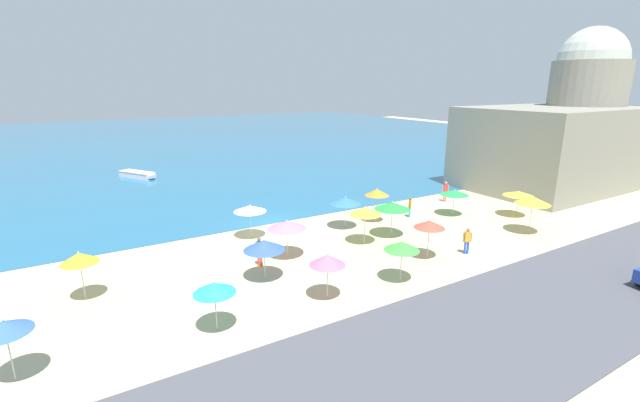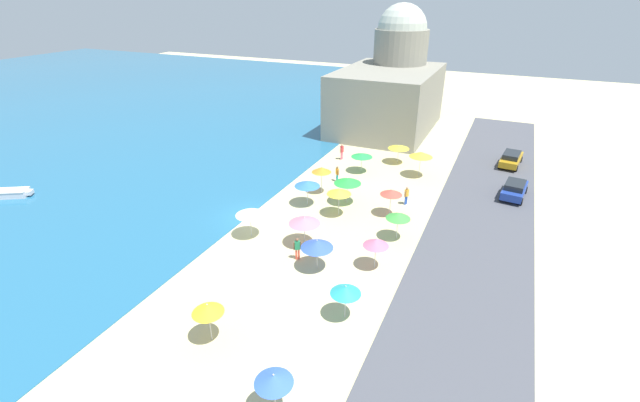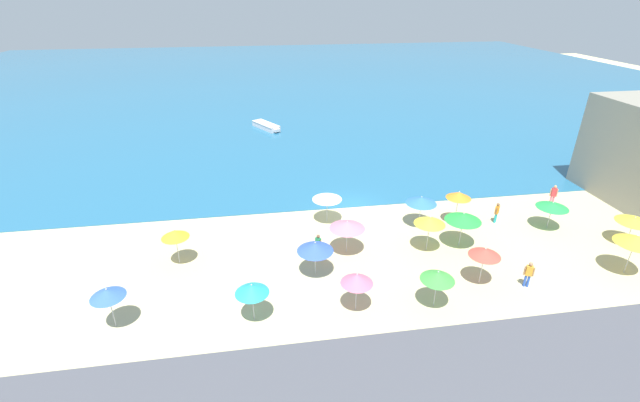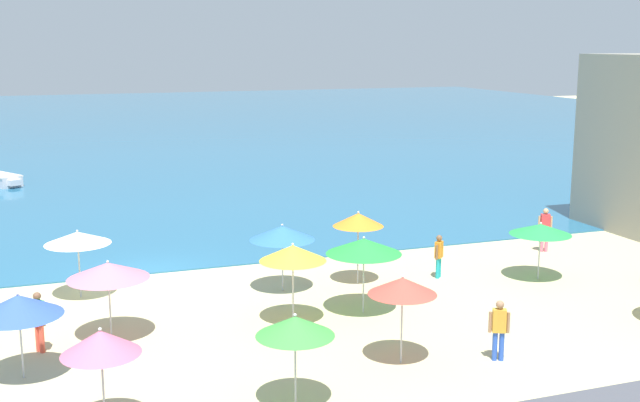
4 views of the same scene
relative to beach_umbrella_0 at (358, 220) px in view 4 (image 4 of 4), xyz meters
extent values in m
plane|color=#C9BD8B|center=(-6.86, 3.68, -2.33)|extent=(160.00, 160.00, 0.00)
cube|color=#25648A|center=(-6.86, 58.68, -2.31)|extent=(150.00, 110.00, 0.05)
cylinder|color=#B2B2B7|center=(0.00, 0.00, -1.26)|extent=(0.05, 0.05, 2.15)
cone|color=orange|center=(0.00, 0.00, 0.00)|extent=(1.80, 1.80, 0.47)
sphere|color=silver|center=(0.00, 0.00, 0.27)|extent=(0.08, 0.08, 0.08)
cylinder|color=#B2B2B7|center=(6.41, -1.71, -1.47)|extent=(0.05, 0.05, 1.72)
cone|color=green|center=(6.41, -1.71, -0.47)|extent=(2.22, 2.22, 0.38)
sphere|color=silver|center=(6.41, -1.71, -0.26)|extent=(0.08, 0.08, 0.08)
cylinder|color=#B2B2B7|center=(-9.52, -8.24, -1.42)|extent=(0.05, 0.05, 1.82)
cone|color=#EB6789|center=(-9.52, -8.24, -0.30)|extent=(1.76, 1.76, 0.54)
sphere|color=silver|center=(-9.52, -8.24, 0.00)|extent=(0.08, 0.08, 0.08)
cylinder|color=#B2B2B7|center=(-1.05, -2.97, -1.34)|extent=(0.05, 0.05, 1.99)
cone|color=green|center=(-1.05, -2.97, -0.15)|extent=(2.40, 2.40, 0.49)
sphere|color=silver|center=(-1.05, -2.97, 0.13)|extent=(0.08, 0.08, 0.08)
cylinder|color=#B2B2B7|center=(-1.68, -7.07, -1.35)|extent=(0.05, 0.05, 1.97)
cone|color=#EA4B3C|center=(-1.68, -7.07, -0.18)|extent=(1.85, 1.85, 0.46)
sphere|color=silver|center=(-1.68, -7.07, 0.08)|extent=(0.08, 0.08, 0.08)
cylinder|color=#B2B2B7|center=(-2.76, 0.13, -1.40)|extent=(0.05, 0.05, 1.86)
cone|color=#326FC1|center=(-2.76, 0.13, -0.27)|extent=(2.25, 2.25, 0.49)
sphere|color=silver|center=(-2.76, 0.13, 0.00)|extent=(0.08, 0.08, 0.08)
cylinder|color=#B2B2B7|center=(-8.83, -2.57, -1.40)|extent=(0.05, 0.05, 1.86)
cone|color=#D2788E|center=(-8.83, -2.57, -0.28)|extent=(2.36, 2.36, 0.47)
sphere|color=silver|center=(-8.83, -2.57, -0.02)|extent=(0.08, 0.08, 0.08)
cylinder|color=#B2B2B7|center=(-3.44, -3.13, -1.32)|extent=(0.05, 0.05, 2.02)
cone|color=yellow|center=(-3.44, -3.13, -0.11)|extent=(2.04, 2.04, 0.49)
sphere|color=silver|center=(-3.44, -3.13, 0.16)|extent=(0.08, 0.08, 0.08)
cylinder|color=#B2B2B7|center=(-5.17, -8.61, -1.43)|extent=(0.05, 0.05, 1.81)
cone|color=green|center=(-5.17, -8.61, -0.34)|extent=(1.87, 1.87, 0.48)
sphere|color=silver|center=(-5.17, -8.61, -0.07)|extent=(0.08, 0.08, 0.08)
cylinder|color=#B2B2B7|center=(-9.41, 1.74, -1.38)|extent=(0.05, 0.05, 1.91)
cone|color=white|center=(-9.41, 1.74, -0.27)|extent=(2.20, 2.20, 0.41)
sphere|color=silver|center=(-9.41, 1.74, -0.03)|extent=(0.08, 0.08, 0.08)
cylinder|color=#B2B2B7|center=(-11.23, -4.68, -1.47)|extent=(0.05, 0.05, 1.73)
cone|color=blue|center=(-11.23, -4.68, -0.38)|extent=(2.21, 2.21, 0.55)
sphere|color=silver|center=(-11.23, -4.68, -0.08)|extent=(0.08, 0.08, 0.08)
cylinder|color=pink|center=(9.00, 1.45, -1.89)|extent=(0.14, 0.14, 0.88)
cylinder|color=pink|center=(8.84, 1.52, -1.89)|extent=(0.14, 0.14, 0.88)
cube|color=#CA363C|center=(8.92, 1.48, -1.10)|extent=(0.42, 0.35, 0.70)
sphere|color=tan|center=(8.92, 1.48, -0.62)|extent=(0.22, 0.22, 0.22)
cylinder|color=tan|center=(9.14, 1.39, -1.15)|extent=(0.09, 0.09, 0.63)
cylinder|color=tan|center=(8.70, 1.58, -1.15)|extent=(0.09, 0.09, 0.63)
cylinder|color=blue|center=(0.93, -7.87, -1.93)|extent=(0.14, 0.14, 0.81)
cylinder|color=blue|center=(0.77, -7.80, -1.93)|extent=(0.14, 0.14, 0.81)
cube|color=gold|center=(0.85, -7.83, -1.20)|extent=(0.42, 0.36, 0.64)
sphere|color=#A27755|center=(0.85, -7.83, -0.75)|extent=(0.22, 0.22, 0.22)
cylinder|color=#A27755|center=(1.07, -7.94, -1.25)|extent=(0.09, 0.09, 0.58)
cylinder|color=#A27755|center=(0.63, -7.73, -1.25)|extent=(0.09, 0.09, 0.58)
cylinder|color=#F9583F|center=(-10.74, -3.03, -1.92)|extent=(0.14, 0.14, 0.83)
cylinder|color=#F9583F|center=(-10.84, -2.88, -1.92)|extent=(0.14, 0.14, 0.83)
cube|color=#238254|center=(-10.79, -2.96, -1.17)|extent=(0.38, 0.42, 0.66)
sphere|color=brown|center=(-10.79, -2.96, -0.71)|extent=(0.22, 0.22, 0.22)
cylinder|color=brown|center=(-10.66, -3.16, -1.22)|extent=(0.09, 0.09, 0.59)
cylinder|color=brown|center=(-10.92, -2.76, -1.22)|extent=(0.09, 0.09, 0.59)
cylinder|color=#1CA3AE|center=(2.98, -0.41, -1.95)|extent=(0.14, 0.14, 0.76)
cylinder|color=#1CA3AE|center=(3.11, -0.29, -1.95)|extent=(0.14, 0.14, 0.76)
cube|color=orange|center=(3.05, -0.35, -1.27)|extent=(0.41, 0.41, 0.60)
sphere|color=brown|center=(3.05, -0.35, -0.84)|extent=(0.22, 0.22, 0.22)
cylinder|color=brown|center=(2.87, -0.52, -1.32)|extent=(0.09, 0.09, 0.54)
cylinder|color=brown|center=(3.22, -0.19, -1.32)|extent=(0.09, 0.09, 0.54)
cube|color=silver|center=(-11.72, 24.27, -1.93)|extent=(0.86, 0.75, 0.35)
camera|label=1|loc=(-19.58, -24.25, 7.81)|focal=24.00mm
camera|label=2|loc=(-33.26, -14.79, 14.87)|focal=24.00mm
camera|label=3|loc=(-14.27, -26.07, 13.44)|focal=24.00mm
camera|label=4|loc=(-10.65, -25.43, 6.12)|focal=45.00mm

